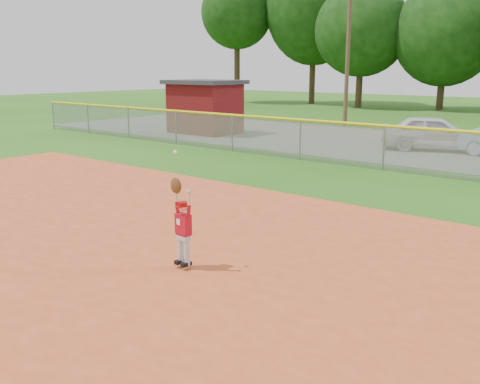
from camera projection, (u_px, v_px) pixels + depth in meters
The scene contains 7 objects.
ground at pixel (162, 243), 10.54m from camera, with size 120.00×120.00×0.00m, color #295C15.
clay_infield at pixel (18, 290), 8.28m from camera, with size 24.00×16.00×0.04m, color #C14822.
parking_strip at pixel (444, 149), 22.56m from camera, with size 44.00×10.00×0.03m, color slate.
car_white_a at pixel (434, 133), 22.13m from camera, with size 1.71×4.25×1.45m, color silver.
utility_shed at pixel (205, 106), 27.94m from camera, with size 3.74×2.93×2.77m.
outfield_fence at pixel (384, 144), 17.85m from camera, with size 40.06×0.10×1.55m.
ballplayer at pixel (182, 222), 8.98m from camera, with size 0.49×0.22×1.95m.
Camera 1 is at (7.57, -6.77, 3.37)m, focal length 40.00 mm.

